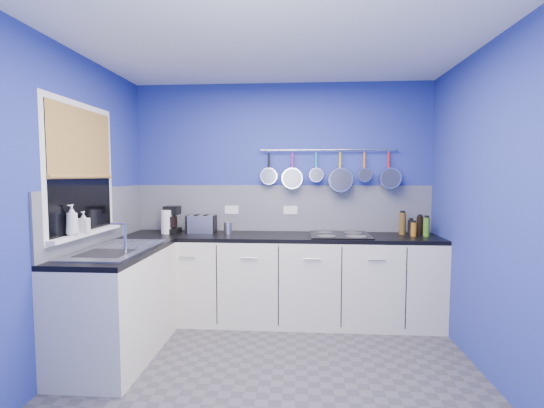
# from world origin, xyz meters

# --- Properties ---
(floor) EXTENTS (3.20, 3.00, 0.02)m
(floor) POSITION_xyz_m (0.00, 0.00, -0.01)
(floor) COLOR #47474C
(floor) RESTS_ON ground
(ceiling) EXTENTS (3.20, 3.00, 0.02)m
(ceiling) POSITION_xyz_m (0.00, 0.00, 2.51)
(ceiling) COLOR white
(ceiling) RESTS_ON ground
(wall_back) EXTENTS (3.20, 0.02, 2.50)m
(wall_back) POSITION_xyz_m (0.00, 1.51, 1.25)
(wall_back) COLOR navy
(wall_back) RESTS_ON ground
(wall_front) EXTENTS (3.20, 0.02, 2.50)m
(wall_front) POSITION_xyz_m (0.00, -1.51, 1.25)
(wall_front) COLOR navy
(wall_front) RESTS_ON ground
(wall_left) EXTENTS (0.02, 3.00, 2.50)m
(wall_left) POSITION_xyz_m (-1.61, 0.00, 1.25)
(wall_left) COLOR navy
(wall_left) RESTS_ON ground
(wall_right) EXTENTS (0.02, 3.00, 2.50)m
(wall_right) POSITION_xyz_m (1.61, 0.00, 1.25)
(wall_right) COLOR navy
(wall_right) RESTS_ON ground
(backsplash_back) EXTENTS (3.20, 0.02, 0.50)m
(backsplash_back) POSITION_xyz_m (0.00, 1.49, 1.15)
(backsplash_back) COLOR #9799A0
(backsplash_back) RESTS_ON wall_back
(backsplash_left) EXTENTS (0.02, 1.80, 0.50)m
(backsplash_left) POSITION_xyz_m (-1.59, 0.60, 1.15)
(backsplash_left) COLOR #9799A0
(backsplash_left) RESTS_ON wall_left
(cabinet_run_back) EXTENTS (3.20, 0.60, 0.86)m
(cabinet_run_back) POSITION_xyz_m (0.00, 1.20, 0.43)
(cabinet_run_back) COLOR beige
(cabinet_run_back) RESTS_ON ground
(worktop_back) EXTENTS (3.20, 0.60, 0.04)m
(worktop_back) POSITION_xyz_m (0.00, 1.20, 0.88)
(worktop_back) COLOR black
(worktop_back) RESTS_ON cabinet_run_back
(cabinet_run_left) EXTENTS (0.60, 1.20, 0.86)m
(cabinet_run_left) POSITION_xyz_m (-1.30, 0.30, 0.43)
(cabinet_run_left) COLOR beige
(cabinet_run_left) RESTS_ON ground
(worktop_left) EXTENTS (0.60, 1.20, 0.04)m
(worktop_left) POSITION_xyz_m (-1.30, 0.30, 0.88)
(worktop_left) COLOR black
(worktop_left) RESTS_ON cabinet_run_left
(window_frame) EXTENTS (0.01, 1.00, 1.10)m
(window_frame) POSITION_xyz_m (-1.58, 0.30, 1.55)
(window_frame) COLOR white
(window_frame) RESTS_ON wall_left
(window_glass) EXTENTS (0.01, 0.90, 1.00)m
(window_glass) POSITION_xyz_m (-1.57, 0.30, 1.55)
(window_glass) COLOR black
(window_glass) RESTS_ON wall_left
(bamboo_blind) EXTENTS (0.01, 0.90, 0.55)m
(bamboo_blind) POSITION_xyz_m (-1.56, 0.30, 1.77)
(bamboo_blind) COLOR gold
(bamboo_blind) RESTS_ON wall_left
(window_sill) EXTENTS (0.10, 0.98, 0.03)m
(window_sill) POSITION_xyz_m (-1.55, 0.30, 1.04)
(window_sill) COLOR white
(window_sill) RESTS_ON wall_left
(sink_unit) EXTENTS (0.50, 0.95, 0.01)m
(sink_unit) POSITION_xyz_m (-1.30, 0.30, 0.90)
(sink_unit) COLOR silver
(sink_unit) RESTS_ON worktop_left
(mixer_tap) EXTENTS (0.12, 0.08, 0.26)m
(mixer_tap) POSITION_xyz_m (-1.14, 0.12, 1.03)
(mixer_tap) COLOR silver
(mixer_tap) RESTS_ON worktop_left
(socket_left) EXTENTS (0.15, 0.01, 0.09)m
(socket_left) POSITION_xyz_m (-0.55, 1.48, 1.13)
(socket_left) COLOR white
(socket_left) RESTS_ON backsplash_back
(socket_right) EXTENTS (0.15, 0.01, 0.09)m
(socket_right) POSITION_xyz_m (0.10, 1.48, 1.13)
(socket_right) COLOR white
(socket_right) RESTS_ON backsplash_back
(pot_rail) EXTENTS (1.45, 0.02, 0.02)m
(pot_rail) POSITION_xyz_m (0.50, 1.45, 1.78)
(pot_rail) COLOR silver
(pot_rail) RESTS_ON wall_back
(soap_bottle_a) EXTENTS (0.10, 0.10, 0.24)m
(soap_bottle_a) POSITION_xyz_m (-1.53, 0.07, 1.17)
(soap_bottle_a) COLOR white
(soap_bottle_a) RESTS_ON window_sill
(soap_bottle_b) EXTENTS (0.09, 0.09, 0.17)m
(soap_bottle_b) POSITION_xyz_m (-1.53, 0.23, 1.14)
(soap_bottle_b) COLOR white
(soap_bottle_b) RESTS_ON window_sill
(paper_towel) EXTENTS (0.14, 0.14, 0.25)m
(paper_towel) POSITION_xyz_m (-1.19, 1.19, 1.02)
(paper_towel) COLOR white
(paper_towel) RESTS_ON worktop_back
(coffee_maker) EXTENTS (0.16, 0.18, 0.28)m
(coffee_maker) POSITION_xyz_m (-1.15, 1.25, 1.04)
(coffee_maker) COLOR black
(coffee_maker) RESTS_ON worktop_back
(toaster) EXTENTS (0.29, 0.17, 0.18)m
(toaster) POSITION_xyz_m (-0.84, 1.29, 0.99)
(toaster) COLOR silver
(toaster) RESTS_ON worktop_back
(canister) EXTENTS (0.09, 0.09, 0.12)m
(canister) POSITION_xyz_m (-0.55, 1.25, 0.96)
(canister) COLOR silver
(canister) RESTS_ON worktop_back
(hob) EXTENTS (0.60, 0.53, 0.01)m
(hob) POSITION_xyz_m (0.61, 1.20, 0.91)
(hob) COLOR black
(hob) RESTS_ON worktop_back
(pan_0) EXTENTS (0.18, 0.06, 0.37)m
(pan_0) POSITION_xyz_m (-0.13, 1.44, 1.60)
(pan_0) COLOR silver
(pan_0) RESTS_ON pot_rail
(pan_1) EXTENTS (0.23, 0.10, 0.42)m
(pan_1) POSITION_xyz_m (0.12, 1.44, 1.57)
(pan_1) COLOR silver
(pan_1) RESTS_ON pot_rail
(pan_2) EXTENTS (0.15, 0.11, 0.34)m
(pan_2) POSITION_xyz_m (0.37, 1.44, 1.61)
(pan_2) COLOR silver
(pan_2) RESTS_ON pot_rail
(pan_3) EXTENTS (0.26, 0.11, 0.45)m
(pan_3) POSITION_xyz_m (0.63, 1.44, 1.56)
(pan_3) COLOR silver
(pan_3) RESTS_ON pot_rail
(pan_4) EXTENTS (0.15, 0.09, 0.34)m
(pan_4) POSITION_xyz_m (0.88, 1.44, 1.61)
(pan_4) COLOR silver
(pan_4) RESTS_ON pot_rail
(pan_5) EXTENTS (0.22, 0.13, 0.41)m
(pan_5) POSITION_xyz_m (1.14, 1.44, 1.57)
(pan_5) COLOR silver
(pan_5) RESTS_ON pot_rail
(condiment_0) EXTENTS (0.07, 0.07, 0.19)m
(condiment_0) POSITION_xyz_m (1.44, 1.33, 0.99)
(condiment_0) COLOR black
(condiment_0) RESTS_ON worktop_back
(condiment_1) EXTENTS (0.06, 0.06, 0.15)m
(condiment_1) POSITION_xyz_m (1.34, 1.32, 0.98)
(condiment_1) COLOR black
(condiment_1) RESTS_ON worktop_back
(condiment_2) EXTENTS (0.07, 0.07, 0.23)m
(condiment_2) POSITION_xyz_m (1.26, 1.32, 1.01)
(condiment_2) COLOR brown
(condiment_2) RESTS_ON worktop_back
(condiment_3) EXTENTS (0.06, 0.06, 0.19)m
(condiment_3) POSITION_xyz_m (1.47, 1.20, 0.99)
(condiment_3) COLOR #3F721E
(condiment_3) RESTS_ON worktop_back
(condiment_4) EXTENTS (0.06, 0.06, 0.14)m
(condiment_4) POSITION_xyz_m (1.34, 1.20, 0.97)
(condiment_4) COLOR #8C5914
(condiment_4) RESTS_ON worktop_back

